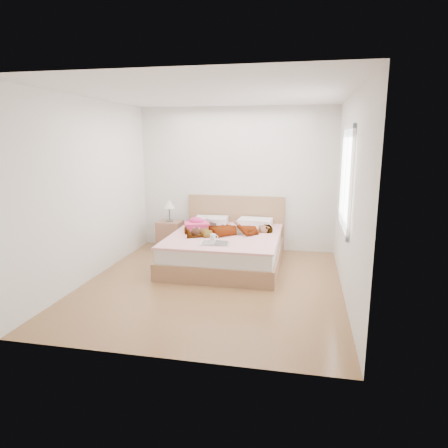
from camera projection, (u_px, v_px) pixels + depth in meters
name	position (u px, v px, depth m)	size (l,w,h in m)	color
ground	(212.00, 284.00, 5.68)	(4.00, 4.00, 0.00)	#523219
woman	(231.00, 228.00, 6.48)	(0.56, 1.48, 0.20)	white
hair	(203.00, 224.00, 7.03)	(0.46, 0.57, 0.08)	black
phone	(207.00, 217.00, 6.94)	(0.05, 0.10, 0.01)	silver
room_shell	(346.00, 179.00, 5.31)	(4.00, 4.00, 4.00)	white
bed	(226.00, 247.00, 6.62)	(1.80, 2.08, 1.00)	#8E6541
towel	(197.00, 225.00, 6.77)	(0.50, 0.45, 0.21)	#FF4573
magazine	(215.00, 243.00, 5.89)	(0.46, 0.32, 0.03)	white
coffee_mug	(213.00, 237.00, 6.09)	(0.13, 0.10, 0.10)	white
plush_toy	(196.00, 232.00, 6.34)	(0.17, 0.25, 0.13)	black
nightstand	(170.00, 233.00, 7.46)	(0.43, 0.39, 0.93)	brown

